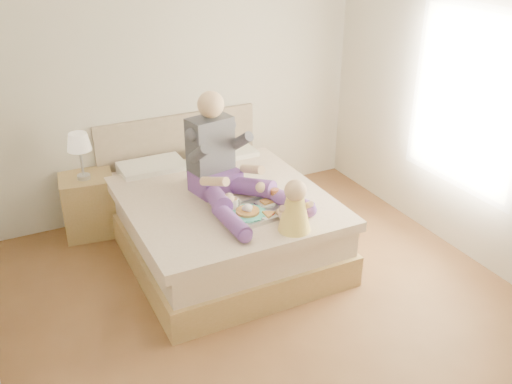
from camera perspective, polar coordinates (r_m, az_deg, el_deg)
name	(u,v)px	position (r m, az deg, el deg)	size (l,w,h in m)	color
room	(283,130)	(3.94, 2.74, 6.23)	(4.02, 4.22, 2.71)	brown
bed	(216,216)	(5.29, -3.97, -2.46)	(1.70, 2.18, 1.00)	olive
nightstand	(89,205)	(5.75, -16.34, -1.23)	(0.54, 0.50, 0.60)	olive
lamp	(79,145)	(5.45, -17.28, 4.56)	(0.22, 0.22, 0.45)	#ADAFB4
adult	(224,167)	(4.89, -3.23, 2.49)	(0.81, 1.19, 0.93)	#5F3689
tray	(258,209)	(4.72, 0.21, -1.70)	(0.54, 0.44, 0.14)	#ADAFB4
baby	(294,209)	(4.42, 3.85, -1.75)	(0.28, 0.39, 0.43)	#FFDC50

